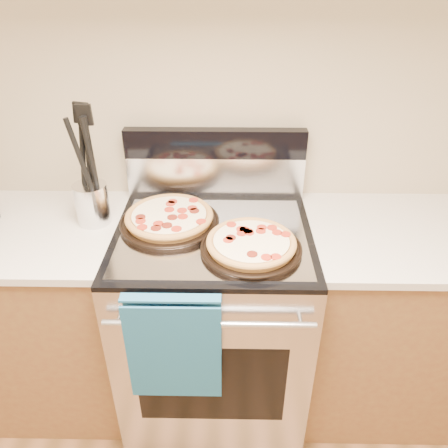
{
  "coord_description": "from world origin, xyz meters",
  "views": [
    {
      "loc": [
        0.07,
        0.24,
        1.82
      ],
      "look_at": [
        0.04,
        1.55,
        1.02
      ],
      "focal_mm": 35.0,
      "sensor_mm": 36.0,
      "label": 1
    }
  ],
  "objects_px": {
    "pepperoni_pizza_back": "(169,219)",
    "utensil_crock": "(92,204)",
    "pepperoni_pizza_front": "(251,245)",
    "range_body": "(214,321)"
  },
  "relations": [
    {
      "from": "pepperoni_pizza_back",
      "to": "utensil_crock",
      "type": "distance_m",
      "value": 0.31
    },
    {
      "from": "pepperoni_pizza_front",
      "to": "utensil_crock",
      "type": "height_order",
      "value": "utensil_crock"
    },
    {
      "from": "pepperoni_pizza_front",
      "to": "pepperoni_pizza_back",
      "type": "bearing_deg",
      "value": 151.1
    },
    {
      "from": "pepperoni_pizza_back",
      "to": "utensil_crock",
      "type": "xyz_separation_m",
      "value": [
        -0.31,
        0.04,
        0.04
      ]
    },
    {
      "from": "pepperoni_pizza_front",
      "to": "utensil_crock",
      "type": "xyz_separation_m",
      "value": [
        -0.62,
        0.21,
        0.04
      ]
    },
    {
      "from": "range_body",
      "to": "utensil_crock",
      "type": "relative_size",
      "value": 5.47
    },
    {
      "from": "pepperoni_pizza_back",
      "to": "utensil_crock",
      "type": "height_order",
      "value": "utensil_crock"
    },
    {
      "from": "range_body",
      "to": "pepperoni_pizza_back",
      "type": "bearing_deg",
      "value": 165.97
    },
    {
      "from": "pepperoni_pizza_front",
      "to": "utensil_crock",
      "type": "bearing_deg",
      "value": 160.94
    },
    {
      "from": "pepperoni_pizza_back",
      "to": "range_body",
      "type": "bearing_deg",
      "value": -14.03
    }
  ]
}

